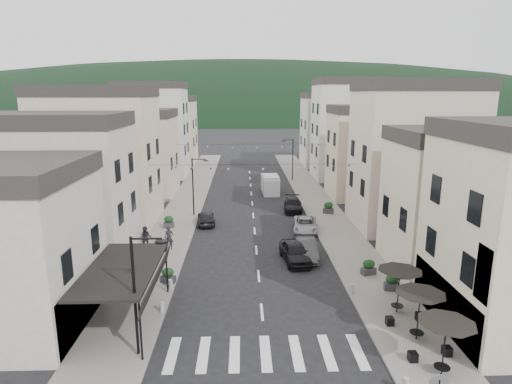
% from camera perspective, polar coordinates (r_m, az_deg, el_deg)
% --- Properties ---
extents(ground, '(700.00, 700.00, 0.00)m').
position_cam_1_polar(ground, '(20.49, 1.61, -23.78)').
color(ground, black).
rests_on(ground, ground).
extents(sidewalk_left, '(4.00, 76.00, 0.12)m').
position_cam_1_polar(sidewalk_left, '(50.32, -9.11, -1.24)').
color(sidewalk_left, slate).
rests_on(sidewalk_left, ground).
extents(sidewalk_right, '(4.00, 76.00, 0.12)m').
position_cam_1_polar(sidewalk_right, '(50.62, 7.98, -1.11)').
color(sidewalk_right, slate).
rests_on(sidewalk_right, ground).
extents(hill_backdrop, '(640.00, 360.00, 70.00)m').
position_cam_1_polar(hill_backdrop, '(316.63, -1.62, 10.73)').
color(hill_backdrop, black).
rests_on(hill_backdrop, ground).
extents(boutique_awning, '(3.77, 7.50, 3.28)m').
position_cam_1_polar(boutique_awning, '(24.07, -16.85, -9.94)').
color(boutique_awning, black).
rests_on(boutique_awning, ground).
extents(buildings_row_left, '(10.20, 54.16, 14.00)m').
position_cam_1_polar(buildings_row_left, '(56.12, -15.75, 6.20)').
color(buildings_row_left, '#AFA9A1').
rests_on(buildings_row_left, ground).
extents(buildings_row_right, '(10.20, 54.16, 14.50)m').
position_cam_1_polar(buildings_row_right, '(55.53, 14.57, 6.41)').
color(buildings_row_right, '#BEB397').
rests_on(buildings_row_right, ground).
extents(cafe_terrace, '(2.50, 8.10, 2.53)m').
position_cam_1_polar(cafe_terrace, '(23.29, 21.02, -13.11)').
color(cafe_terrace, black).
rests_on(cafe_terrace, ground).
extents(streetlamp_left_near, '(1.70, 0.56, 6.00)m').
position_cam_1_polar(streetlamp_left_near, '(20.84, -15.22, -11.76)').
color(streetlamp_left_near, black).
rests_on(streetlamp_left_near, ground).
extents(streetlamp_left_far, '(1.70, 0.56, 6.00)m').
position_cam_1_polar(streetlamp_left_far, '(43.51, -8.07, 1.49)').
color(streetlamp_left_far, black).
rests_on(streetlamp_left_far, ground).
extents(streetlamp_right_far, '(1.70, 0.56, 6.00)m').
position_cam_1_polar(streetlamp_right_far, '(61.37, 4.67, 4.90)').
color(streetlamp_right_far, black).
rests_on(streetlamp_right_far, ground).
extents(bollards, '(11.66, 10.26, 0.60)m').
position_cam_1_polar(bollards, '(24.90, 0.85, -15.42)').
color(bollards, gray).
rests_on(bollards, ground).
extents(bunting_near, '(19.00, 0.28, 0.62)m').
position_cam_1_polar(bunting_near, '(38.96, -0.23, 3.20)').
color(bunting_near, black).
rests_on(bunting_near, ground).
extents(bunting_far, '(19.00, 0.28, 0.62)m').
position_cam_1_polar(bunting_far, '(54.80, -0.69, 6.03)').
color(bunting_far, black).
rests_on(bunting_far, ground).
extents(parked_car_a, '(2.31, 4.57, 1.49)m').
position_cam_1_polar(parked_car_a, '(32.30, 5.21, -7.97)').
color(parked_car_a, black).
rests_on(parked_car_a, ground).
extents(parked_car_b, '(1.62, 4.30, 1.40)m').
position_cam_1_polar(parked_car_b, '(33.05, 6.73, -7.60)').
color(parked_car_b, '#353537').
rests_on(parked_car_b, ground).
extents(parked_car_c, '(2.66, 4.80, 1.27)m').
position_cam_1_polar(parked_car_c, '(39.23, 6.58, -4.36)').
color(parked_car_c, '#9899A0').
rests_on(parked_car_c, ground).
extents(parked_car_d, '(2.22, 4.73, 1.34)m').
position_cam_1_polar(parked_car_d, '(45.95, 4.95, -1.70)').
color(parked_car_d, black).
rests_on(parked_car_d, ground).
extents(parked_car_e, '(2.09, 4.11, 1.34)m').
position_cam_1_polar(parked_car_e, '(41.36, -6.67, -3.40)').
color(parked_car_e, black).
rests_on(parked_car_e, ground).
extents(delivery_van, '(2.13, 4.98, 2.35)m').
position_cam_1_polar(delivery_van, '(53.95, 1.90, 1.08)').
color(delivery_van, silver).
rests_on(delivery_van, ground).
extents(pedestrian_a, '(0.74, 0.52, 1.94)m').
position_cam_1_polar(pedestrian_a, '(34.86, -11.52, -6.00)').
color(pedestrian_a, black).
rests_on(pedestrian_a, sidewalk_left).
extents(pedestrian_b, '(0.93, 0.74, 1.85)m').
position_cam_1_polar(pedestrian_b, '(35.43, -14.46, -5.92)').
color(pedestrian_b, black).
rests_on(pedestrian_b, sidewalk_left).
extents(planter_la, '(1.04, 0.81, 1.03)m').
position_cam_1_polar(planter_la, '(29.17, -11.64, -10.84)').
color(planter_la, '#28282A').
rests_on(planter_la, sidewalk_left).
extents(planter_lb, '(1.08, 0.74, 1.10)m').
position_cam_1_polar(planter_lb, '(40.61, -11.56, -3.91)').
color(planter_lb, '#2F2F32').
rests_on(planter_lb, sidewalk_left).
extents(planter_ra, '(1.01, 0.66, 1.06)m').
position_cam_1_polar(planter_ra, '(28.89, 17.67, -11.41)').
color(planter_ra, '#2F2F32').
rests_on(planter_ra, sidewalk_right).
extents(planter_rb, '(1.07, 0.79, 1.08)m').
position_cam_1_polar(planter_rb, '(30.76, 14.79, -9.67)').
color(planter_rb, '#2F2F32').
rests_on(planter_rb, sidewalk_right).
extents(planter_rc, '(1.20, 0.87, 1.21)m').
position_cam_1_polar(planter_rc, '(45.05, 9.63, -2.08)').
color(planter_rc, '#2D2D2F').
rests_on(planter_rc, sidewalk_right).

